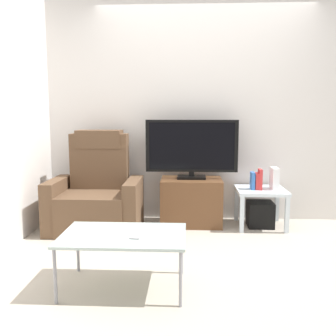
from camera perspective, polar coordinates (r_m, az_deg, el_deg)
name	(u,v)px	position (r m, az deg, el deg)	size (l,w,h in m)	color
ground_plane	(206,249)	(3.74, 5.69, -11.84)	(6.40, 6.40, 0.00)	#B2A899
wall_back	(204,110)	(4.64, 5.26, 8.44)	(6.40, 0.06, 2.60)	silver
wall_side	(3,110)	(3.90, -23.11, 7.87)	(0.06, 4.48, 2.60)	silver
tv_stand	(191,201)	(4.45, 3.44, -4.95)	(0.69, 0.48, 0.53)	brown
television	(192,148)	(4.38, 3.51, 3.00)	(1.04, 0.20, 0.67)	black
recliner_armchair	(96,195)	(4.33, -10.50, -4.00)	(0.98, 0.78, 1.08)	brown
side_table	(261,195)	(4.46, 13.51, -3.86)	(0.54, 0.54, 0.43)	silver
subwoofer_box	(260,214)	(4.51, 13.41, -6.63)	(0.28, 0.28, 0.28)	black
book_leftmost	(252,181)	(4.39, 12.34, -1.85)	(0.04, 0.13, 0.19)	#3366B2
book_middle	(257,181)	(4.40, 12.95, -1.89)	(0.04, 0.12, 0.18)	red
book_rightmost	(260,179)	(4.40, 13.41, -1.63)	(0.03, 0.13, 0.23)	red
game_console	(274,178)	(4.46, 15.40, -1.47)	(0.07, 0.20, 0.24)	white
coffee_table	(124,237)	(2.87, -6.56, -10.11)	(0.90, 0.60, 0.41)	#B2C6C1
cell_phone	(137,236)	(2.80, -4.57, -9.89)	(0.07, 0.15, 0.01)	#B7B7BC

